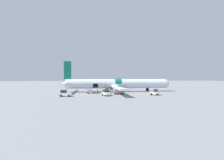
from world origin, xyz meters
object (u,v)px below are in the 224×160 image
ground_crew_loader_a (105,91)px  ground_crew_loader_b (109,91)px  baggage_cart_queued (91,92)px  suitcase_on_tarmac_upright (100,93)px  baggage_tug_rear (106,93)px  ground_crew_driver (121,90)px  baggage_tug_lead (65,94)px  baggage_tug_mid (155,93)px  ground_crew_marshal (98,91)px  airplane (116,84)px  ground_crew_helper (114,90)px  suitcase_on_tarmac_spare (114,92)px  baggage_cart_loading (107,91)px  ground_crew_supervisor (117,90)px

ground_crew_loader_a → ground_crew_loader_b: bearing=8.9°
baggage_cart_queued → suitcase_on_tarmac_upright: bearing=-6.5°
baggage_tug_rear → ground_crew_driver: 7.66m
baggage_tug_lead → suitcase_on_tarmac_upright: (9.52, 7.48, -0.49)m
baggage_tug_mid → baggage_tug_rear: baggage_tug_mid is taller
baggage_tug_mid → ground_crew_marshal: 17.06m
ground_crew_marshal → airplane: bearing=45.3°
ground_crew_loader_a → ground_crew_helper: bearing=48.0°
airplane → baggage_tug_lead: (-15.83, -12.73, -2.04)m
ground_crew_helper → suitcase_on_tarmac_spare: ground_crew_helper is taller
airplane → baggage_cart_loading: airplane is taller
baggage_tug_lead → suitcase_on_tarmac_spare: bearing=26.2°
baggage_tug_rear → baggage_cart_loading: bearing=82.9°
suitcase_on_tarmac_upright → ground_crew_loader_a: bearing=-55.1°
baggage_cart_queued → suitcase_on_tarmac_spare: baggage_cart_queued is taller
ground_crew_supervisor → ground_crew_helper: ground_crew_helper is taller
baggage_cart_loading → suitcase_on_tarmac_upright: (-2.48, -0.93, -0.32)m
baggage_tug_lead → baggage_cart_loading: baggage_tug_lead is taller
ground_crew_loader_a → ground_crew_marshal: ground_crew_loader_a is taller
ground_crew_supervisor → ground_crew_helper: (-1.40, -0.40, 0.08)m
baggage_tug_lead → baggage_tug_mid: baggage_tug_lead is taller
baggage_tug_mid → ground_crew_supervisor: bearing=133.3°
baggage_cart_loading → ground_crew_helper: 2.49m
ground_crew_driver → ground_crew_supervisor: ground_crew_driver is taller
ground_crew_driver → suitcase_on_tarmac_spare: bearing=156.9°
ground_crew_marshal → ground_crew_supervisor: bearing=30.0°
baggage_tug_mid → ground_crew_loader_a: (-13.93, 5.53, 0.25)m
baggage_tug_lead → ground_crew_marshal: ground_crew_marshal is taller
airplane → suitcase_on_tarmac_upright: 8.58m
baggage_tug_lead → ground_crew_helper: (14.33, 9.22, 0.19)m
ground_crew_loader_b → suitcase_on_tarmac_upright: (-2.75, 1.81, -0.63)m
ground_crew_loader_b → suitcase_on_tarmac_upright: bearing=146.6°
baggage_tug_mid → baggage_tug_rear: size_ratio=0.80×
airplane → ground_crew_driver: (0.43, -6.69, -1.81)m
ground_crew_marshal → baggage_tug_mid: bearing=-19.4°
ground_crew_helper → airplane: bearing=66.8°
baggage_tug_mid → ground_crew_marshal: bearing=160.6°
ground_crew_loader_a → suitcase_on_tarmac_upright: 2.58m
ground_crew_helper → baggage_tug_lead: bearing=-147.2°
ground_crew_marshal → ground_crew_helper: bearing=33.1°
baggage_tug_rear → suitcase_on_tarmac_spare: baggage_tug_rear is taller
baggage_cart_loading → ground_crew_supervisor: size_ratio=2.13×
airplane → ground_crew_loader_a: size_ratio=21.57×
baggage_tug_mid → suitcase_on_tarmac_upright: (-15.34, 7.56, -0.48)m
baggage_tug_lead → ground_crew_loader_a: (10.94, 5.45, 0.24)m
baggage_tug_lead → ground_crew_helper: size_ratio=1.86×
baggage_tug_rear → ground_crew_loader_b: (1.26, 5.20, 0.16)m
baggage_cart_loading → ground_crew_supervisor: bearing=18.0°
baggage_cart_loading → ground_crew_helper: size_ratio=1.94×
airplane → baggage_cart_loading: (-3.82, -4.32, -2.21)m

